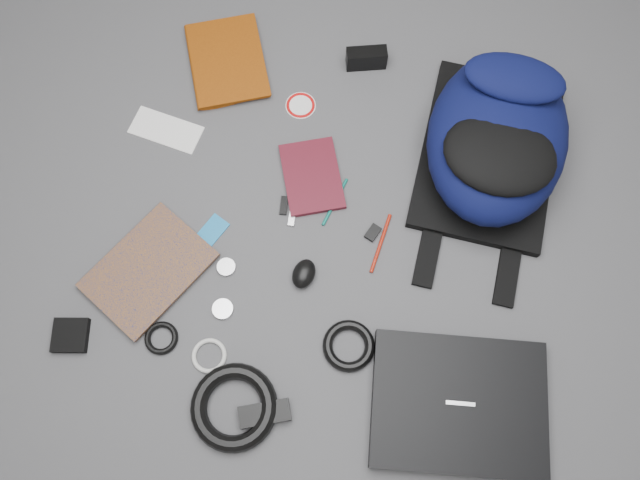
% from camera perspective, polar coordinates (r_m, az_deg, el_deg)
% --- Properties ---
extents(ground, '(4.00, 4.00, 0.00)m').
position_cam_1_polar(ground, '(1.56, 0.00, -0.23)').
color(ground, '#4F4F51').
rests_on(ground, ground).
extents(backpack, '(0.37, 0.53, 0.22)m').
position_cam_1_polar(backpack, '(1.61, 15.90, 9.05)').
color(backpack, black).
rests_on(backpack, ground).
extents(laptop, '(0.44, 0.36, 0.04)m').
position_cam_1_polar(laptop, '(1.50, 12.56, -14.43)').
color(laptop, black).
rests_on(laptop, ground).
extents(textbook_red, '(0.30, 0.33, 0.03)m').
position_cam_1_polar(textbook_red, '(1.81, -11.73, 15.15)').
color(textbook_red, '#743006').
rests_on(textbook_red, ground).
extents(comic_book, '(0.32, 0.35, 0.02)m').
position_cam_1_polar(comic_book, '(1.63, -17.87, -0.30)').
color(comic_book, '#BA690D').
rests_on(comic_book, ground).
extents(envelope, '(0.20, 0.11, 0.00)m').
position_cam_1_polar(envelope, '(1.74, -13.90, 9.74)').
color(envelope, white).
rests_on(envelope, ground).
extents(dvd_case, '(0.21, 0.24, 0.02)m').
position_cam_1_polar(dvd_case, '(1.62, -0.75, 5.82)').
color(dvd_case, '#430C16').
rests_on(dvd_case, ground).
extents(compact_camera, '(0.12, 0.07, 0.06)m').
position_cam_1_polar(compact_camera, '(1.77, 4.26, 16.24)').
color(compact_camera, black).
rests_on(compact_camera, ground).
extents(sticker_disc, '(0.11, 0.11, 0.00)m').
position_cam_1_polar(sticker_disc, '(1.72, -1.78, 12.19)').
color(sticker_disc, white).
rests_on(sticker_disc, ground).
extents(pen_teal, '(0.04, 0.14, 0.01)m').
position_cam_1_polar(pen_teal, '(1.60, 1.37, 3.50)').
color(pen_teal, '#0B6558').
rests_on(pen_teal, ground).
extents(pen_red, '(0.02, 0.16, 0.01)m').
position_cam_1_polar(pen_red, '(1.57, 5.57, -0.29)').
color(pen_red, '#A71D0C').
rests_on(pen_red, ground).
extents(id_badge, '(0.08, 0.09, 0.00)m').
position_cam_1_polar(id_badge, '(1.59, -9.80, 0.87)').
color(id_badge, '#197BBE').
rests_on(id_badge, ground).
extents(usb_black, '(0.03, 0.05, 0.01)m').
position_cam_1_polar(usb_black, '(1.59, -3.31, 3.17)').
color(usb_black, black).
rests_on(usb_black, ground).
extents(usb_silver, '(0.02, 0.04, 0.01)m').
position_cam_1_polar(usb_silver, '(1.58, -2.60, 1.96)').
color(usb_silver, '#ADADAF').
rests_on(usb_silver, ground).
extents(key_fob, '(0.04, 0.05, 0.01)m').
position_cam_1_polar(key_fob, '(1.57, 4.85, 0.67)').
color(key_fob, black).
rests_on(key_fob, ground).
extents(mouse, '(0.06, 0.08, 0.04)m').
position_cam_1_polar(mouse, '(1.52, -1.49, -3.10)').
color(mouse, black).
rests_on(mouse, ground).
extents(headphone_left, '(0.06, 0.06, 0.01)m').
position_cam_1_polar(headphone_left, '(1.53, -8.88, -6.26)').
color(headphone_left, silver).
rests_on(headphone_left, ground).
extents(headphone_right, '(0.05, 0.05, 0.01)m').
position_cam_1_polar(headphone_right, '(1.56, -8.56, -2.47)').
color(headphone_right, '#ADADAF').
rests_on(headphone_right, ground).
extents(cable_coil, '(0.12, 0.12, 0.02)m').
position_cam_1_polar(cable_coil, '(1.49, 2.64, -9.63)').
color(cable_coil, black).
rests_on(cable_coil, ground).
extents(power_brick, '(0.13, 0.09, 0.03)m').
position_cam_1_polar(power_brick, '(1.48, -5.07, -15.53)').
color(power_brick, black).
rests_on(power_brick, ground).
extents(power_cord_coil, '(0.22, 0.22, 0.04)m').
position_cam_1_polar(power_cord_coil, '(1.48, -7.87, -14.90)').
color(power_cord_coil, black).
rests_on(power_cord_coil, ground).
extents(pouch, '(0.10, 0.10, 0.02)m').
position_cam_1_polar(pouch, '(1.61, -21.85, -8.10)').
color(pouch, black).
rests_on(pouch, ground).
extents(earbud_coil, '(0.10, 0.10, 0.02)m').
position_cam_1_polar(earbud_coil, '(1.54, -14.31, -8.69)').
color(earbud_coil, black).
rests_on(earbud_coil, ground).
extents(white_cable_coil, '(0.09, 0.09, 0.01)m').
position_cam_1_polar(white_cable_coil, '(1.52, -10.10, -10.37)').
color(white_cable_coil, silver).
rests_on(white_cable_coil, ground).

